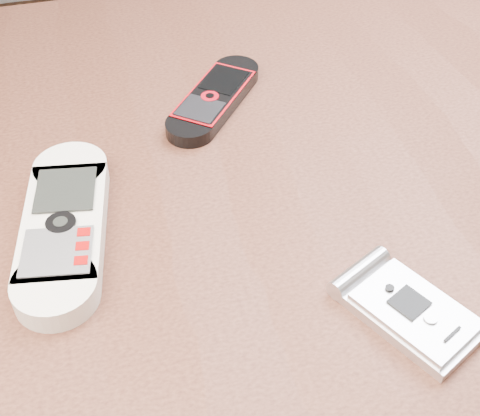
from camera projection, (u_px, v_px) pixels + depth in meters
name	position (u px, v px, depth m)	size (l,w,h in m)	color
table	(234.00, 304.00, 0.58)	(1.20, 0.80, 0.75)	black
nokia_white	(64.00, 225.00, 0.49)	(0.06, 0.18, 0.02)	white
nokia_black_red	(214.00, 98.00, 0.61)	(0.04, 0.14, 0.01)	black
motorola_razr	(411.00, 311.00, 0.44)	(0.05, 0.10, 0.02)	silver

